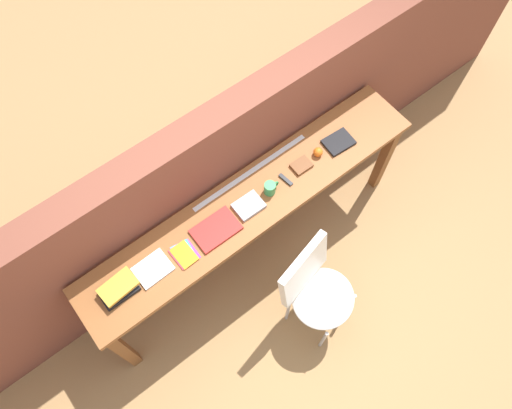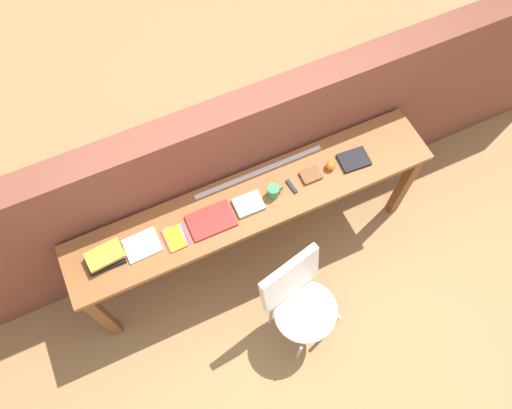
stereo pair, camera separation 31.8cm
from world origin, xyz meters
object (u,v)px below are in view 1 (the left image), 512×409
object	(u,v)px
chair_white_moulded	(316,289)
leather_journal_brown	(301,165)
pamphlet_pile_colourful	(184,254)
book_open_centre	(216,230)
sports_ball_small	(318,152)
magazine_cycling	(153,269)
multitool_folded	(286,180)
mug	(270,188)
book_stack_leftmost	(119,288)
book_repair_rightmost	(338,142)

from	to	relation	value
chair_white_moulded	leather_journal_brown	distance (m)	0.83
pamphlet_pile_colourful	book_open_centre	distance (m)	0.25
pamphlet_pile_colourful	sports_ball_small	bearing A→B (deg)	1.87
magazine_cycling	leather_journal_brown	distance (m)	1.17
magazine_cycling	leather_journal_brown	world-z (taller)	leather_journal_brown
book_open_centre	multitool_folded	distance (m)	0.57
sports_ball_small	magazine_cycling	bearing A→B (deg)	-179.95
chair_white_moulded	mug	bearing A→B (deg)	81.50
mug	leather_journal_brown	distance (m)	0.28
book_stack_leftmost	book_open_centre	size ratio (longest dim) A/B	0.82
book_stack_leftmost	multitool_folded	bearing A→B (deg)	-1.39
book_stack_leftmost	sports_ball_small	world-z (taller)	book_stack_leftmost
mug	leather_journal_brown	bearing A→B (deg)	3.67
mug	book_open_centre	bearing A→B (deg)	-179.23
book_open_centre	multitool_folded	size ratio (longest dim) A/B	2.64
book_stack_leftmost	book_repair_rightmost	size ratio (longest dim) A/B	1.20
multitool_folded	sports_ball_small	size ratio (longest dim) A/B	1.70
multitool_folded	book_open_centre	bearing A→B (deg)	-179.39
pamphlet_pile_colourful	book_repair_rightmost	xyz separation A→B (m)	(1.29, 0.02, 0.00)
multitool_folded	magazine_cycling	bearing A→B (deg)	178.92
pamphlet_pile_colourful	sports_ball_small	world-z (taller)	sports_ball_small
book_stack_leftmost	book_open_centre	bearing A→B (deg)	-3.09
pamphlet_pile_colourful	multitool_folded	world-z (taller)	multitool_folded
pamphlet_pile_colourful	magazine_cycling	bearing A→B (deg)	170.19
book_open_centre	chair_white_moulded	bearing A→B (deg)	-60.27
leather_journal_brown	sports_ball_small	bearing A→B (deg)	2.29
mug	book_repair_rightmost	size ratio (longest dim) A/B	0.56
book_stack_leftmost	book_repair_rightmost	bearing A→B (deg)	-0.88
mug	leather_journal_brown	size ratio (longest dim) A/B	0.85
chair_white_moulded	multitool_folded	xyz separation A→B (m)	(0.23, 0.62, 0.36)
chair_white_moulded	book_repair_rightmost	bearing A→B (deg)	42.10
magazine_cycling	multitool_folded	size ratio (longest dim) A/B	1.95
chair_white_moulded	multitool_folded	size ratio (longest dim) A/B	8.10
chair_white_moulded	leather_journal_brown	size ratio (longest dim) A/B	6.86
chair_white_moulded	mug	distance (m)	0.75
book_open_centre	book_repair_rightmost	xyz separation A→B (m)	(1.04, 0.01, 0.00)
mug	multitool_folded	world-z (taller)	mug
sports_ball_small	book_repair_rightmost	distance (m)	0.18
book_stack_leftmost	pamphlet_pile_colourful	xyz separation A→B (m)	(0.43, -0.05, -0.03)
mug	leather_journal_brown	world-z (taller)	mug
book_open_centre	leather_journal_brown	bearing A→B (deg)	2.37
chair_white_moulded	multitool_folded	bearing A→B (deg)	70.11
book_stack_leftmost	magazine_cycling	size ratio (longest dim) A/B	1.11
chair_white_moulded	mug	world-z (taller)	mug
book_open_centre	multitool_folded	bearing A→B (deg)	1.07
book_stack_leftmost	leather_journal_brown	bearing A→B (deg)	-0.51
leather_journal_brown	magazine_cycling	bearing A→B (deg)	-178.77
chair_white_moulded	book_stack_leftmost	world-z (taller)	book_stack_leftmost
leather_journal_brown	book_stack_leftmost	bearing A→B (deg)	-179.21
book_open_centre	book_repair_rightmost	bearing A→B (deg)	1.01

